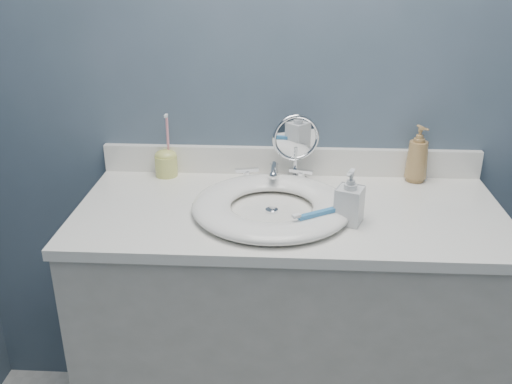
# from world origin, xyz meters

# --- Properties ---
(back_wall) EXTENTS (2.20, 0.02, 2.40)m
(back_wall) POSITION_xyz_m (0.00, 1.25, 1.20)
(back_wall) COLOR #405160
(back_wall) RESTS_ON ground
(vanity_cabinet) EXTENTS (1.20, 0.55, 0.85)m
(vanity_cabinet) POSITION_xyz_m (0.00, 0.97, 0.42)
(vanity_cabinet) COLOR beige
(vanity_cabinet) RESTS_ON ground
(countertop) EXTENTS (1.22, 0.57, 0.03)m
(countertop) POSITION_xyz_m (0.00, 0.97, 0.86)
(countertop) COLOR white
(countertop) RESTS_ON vanity_cabinet
(backsplash) EXTENTS (1.22, 0.02, 0.09)m
(backsplash) POSITION_xyz_m (0.00, 1.24, 0.93)
(backsplash) COLOR white
(backsplash) RESTS_ON countertop
(basin) EXTENTS (0.45, 0.45, 0.04)m
(basin) POSITION_xyz_m (-0.05, 0.94, 0.90)
(basin) COLOR white
(basin) RESTS_ON countertop
(drain) EXTENTS (0.04, 0.04, 0.01)m
(drain) POSITION_xyz_m (-0.05, 0.94, 0.88)
(drain) COLOR silver
(drain) RESTS_ON countertop
(faucet) EXTENTS (0.25, 0.13, 0.07)m
(faucet) POSITION_xyz_m (-0.05, 1.14, 0.91)
(faucet) COLOR silver
(faucet) RESTS_ON countertop
(makeup_mirror) EXTENTS (0.15, 0.08, 0.22)m
(makeup_mirror) POSITION_xyz_m (0.02, 1.17, 1.00)
(makeup_mirror) COLOR silver
(makeup_mirror) RESTS_ON countertop
(soap_bottle_amber) EXTENTS (0.09, 0.09, 0.18)m
(soap_bottle_amber) POSITION_xyz_m (0.40, 1.20, 0.97)
(soap_bottle_amber) COLOR #A07B48
(soap_bottle_amber) RESTS_ON countertop
(soap_bottle_clear) EXTENTS (0.09, 0.09, 0.15)m
(soap_bottle_clear) POSITION_xyz_m (0.16, 0.89, 0.96)
(soap_bottle_clear) COLOR silver
(soap_bottle_clear) RESTS_ON countertop
(toothbrush_holder) EXTENTS (0.07, 0.07, 0.21)m
(toothbrush_holder) POSITION_xyz_m (-0.40, 1.20, 0.93)
(toothbrush_holder) COLOR #CED068
(toothbrush_holder) RESTS_ON countertop
(toothbrush_lying) EXTENTS (0.16, 0.10, 0.02)m
(toothbrush_lying) POSITION_xyz_m (0.08, 0.86, 0.92)
(toothbrush_lying) COLOR #347FBB
(toothbrush_lying) RESTS_ON basin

